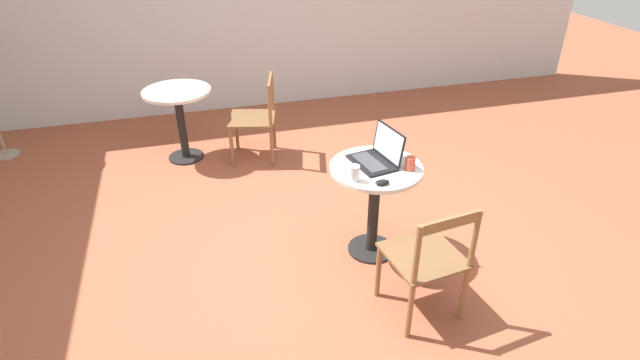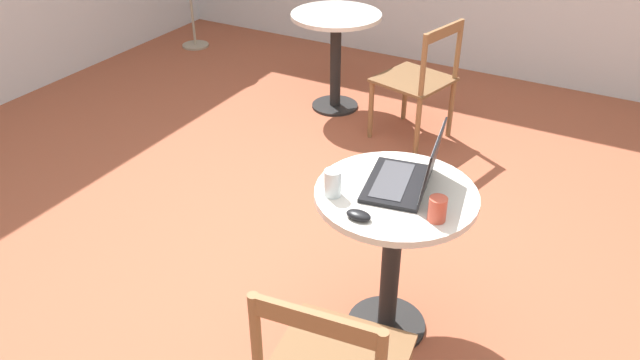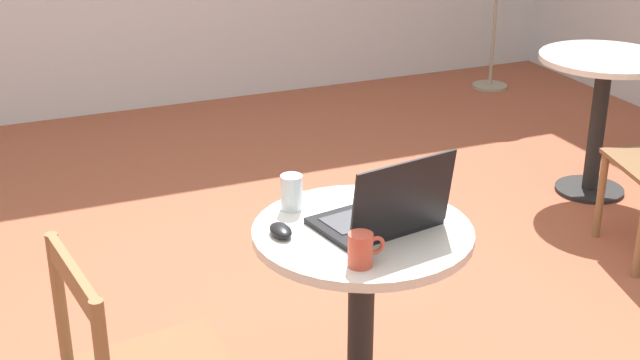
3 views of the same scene
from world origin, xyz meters
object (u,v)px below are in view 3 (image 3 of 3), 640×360
cafe_table_near (362,284)px  laptop (383,213)px  drinking_glass (292,192)px  cafe_table_mid (602,92)px  mug (361,250)px  mouse (281,230)px

cafe_table_near → laptop: bearing=-23.9°
laptop → drinking_glass: size_ratio=3.52×
cafe_table_mid → mug: bearing=-143.9°
mug → drinking_glass: (-0.04, 0.42, 0.01)m
laptop → mouse: bearing=165.5°
cafe_table_near → mouse: mouse is taller
laptop → mug: (-0.16, -0.18, -0.00)m
mouse → drinking_glass: 0.19m
laptop → mug: bearing=-130.8°
laptop → mouse: (-0.30, 0.08, -0.04)m
laptop → drinking_glass: laptop is taller
cafe_table_near → laptop: (0.05, -0.02, 0.24)m
cafe_table_mid → drinking_glass: size_ratio=6.63×
laptop → mug: size_ratio=3.61×
mouse → mug: mug is taller
cafe_table_near → cafe_table_mid: same height
cafe_table_mid → cafe_table_near: bearing=-146.5°
cafe_table_near → drinking_glass: (-0.14, 0.22, 0.25)m
cafe_table_mid → mug: mug is taller
cafe_table_near → mouse: bearing=167.7°
cafe_table_mid → mouse: 2.57m
cafe_table_near → mouse: (-0.24, 0.05, 0.20)m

